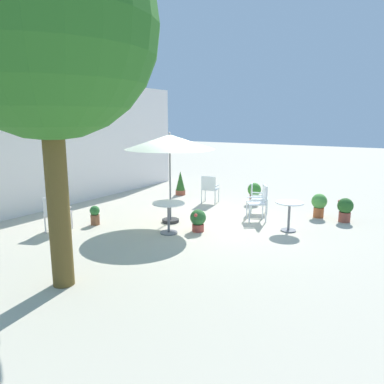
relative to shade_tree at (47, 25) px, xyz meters
name	(u,v)px	position (x,y,z in m)	size (l,w,h in m)	color
ground_plane	(207,222)	(4.37, -0.20, -3.97)	(60.00, 60.00, 0.00)	beige
villa_facade	(78,143)	(4.37, 4.58, -2.06)	(9.44, 0.30, 3.82)	white
shade_tree	(47,25)	(0.00, 0.00, 0.00)	(3.44, 3.28, 5.60)	brown
patio_umbrella_0	(170,143)	(3.85, 0.61, -1.90)	(2.27, 2.27, 2.33)	#2D2D2D
cafe_table_0	(289,211)	(4.73, -2.24, -3.48)	(0.66, 0.66, 0.71)	silver
cafe_table_1	(169,212)	(3.06, 0.10, -3.46)	(0.75, 0.75, 0.74)	white
patio_chair_0	(209,187)	(6.27, 0.81, -3.44)	(0.52, 0.56, 0.89)	silver
patio_chair_1	(56,212)	(1.74, 2.42, -3.48)	(0.62, 0.63, 0.85)	silver
patio_chair_2	(260,200)	(5.23, -1.29, -3.42)	(0.62, 0.63, 0.95)	white
patio_chair_3	(256,196)	(5.98, -0.90, -3.48)	(0.59, 0.61, 0.87)	white
potted_plant_0	(180,183)	(6.91, 2.35, -3.56)	(0.35, 0.35, 0.86)	#9F5039
potted_plant_1	(198,220)	(3.56, -0.41, -3.68)	(0.38, 0.38, 0.53)	#AA483C
potted_plant_2	(95,215)	(2.64, 2.10, -3.71)	(0.25, 0.25, 0.49)	brown
potted_plant_3	(254,192)	(7.01, -0.41, -3.59)	(0.42, 0.42, 0.67)	#A44E32
potted_plant_4	(319,204)	(6.40, -2.55, -3.59)	(0.41, 0.41, 0.66)	#B0592F
potted_plant_5	(345,208)	(6.31, -3.23, -3.61)	(0.40, 0.40, 0.63)	brown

